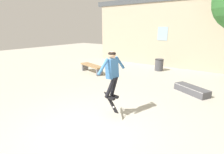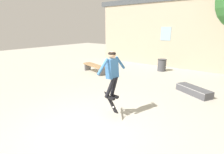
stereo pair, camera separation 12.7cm
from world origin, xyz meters
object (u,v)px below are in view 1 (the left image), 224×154
Objects in this scene: park_bench at (92,67)px; trash_bin at (159,64)px; skater at (112,71)px; skate_ledge at (191,90)px; skateboard_flipping at (111,102)px.

trash_bin reaches higher than park_bench.
park_bench is at bearing 143.33° from skater.
skater is at bearing -84.20° from skate_ledge.
skater is at bearing -25.34° from park_bench.
park_bench is at bearing 163.70° from skateboard_flipping.
skater is (-1.55, -3.48, 1.28)m from skate_ledge.
park_bench is at bearing -136.63° from trash_bin.
skater is (1.04, -6.55, 1.03)m from trash_bin.
skate_ledge is at bearing 91.73° from skateboard_flipping.
park_bench is 2.61× the size of trash_bin.
park_bench is 5.60m from skater.
park_bench is 1.28× the size of skate_ledge.
trash_bin is at bearing 103.97° from skater.
skater reaches higher than park_bench.
skater is at bearing 98.50° from skateboard_flipping.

